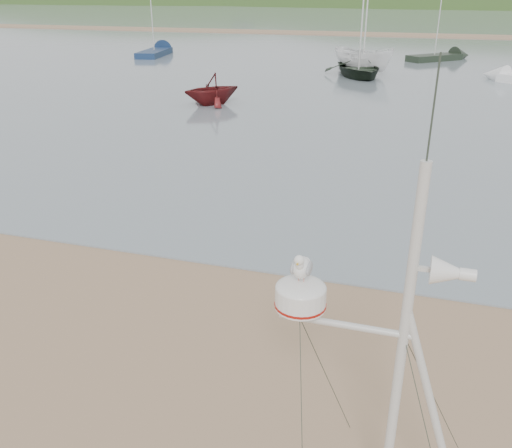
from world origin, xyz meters
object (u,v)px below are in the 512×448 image
(boat_white, at_px, (365,38))
(sailboat_blue_near, at_px, (161,50))
(mast_rig, at_px, (385,429))
(sailboat_dark_mid, at_px, (449,56))
(boat_red, at_px, (211,75))
(boat_dark, at_px, (361,36))

(boat_white, distance_m, sailboat_blue_near, 20.95)
(sailboat_blue_near, bearing_deg, mast_rig, -60.85)
(sailboat_dark_mid, bearing_deg, sailboat_blue_near, -173.60)
(mast_rig, height_order, boat_white, mast_rig)
(boat_red, relative_size, sailboat_blue_near, 0.40)
(mast_rig, relative_size, boat_dark, 0.96)
(mast_rig, xyz_separation_m, boat_white, (-4.43, 35.33, 1.22))
(boat_dark, bearing_deg, boat_red, -141.73)
(boat_white, height_order, sailboat_blue_near, sailboat_blue_near)
(mast_rig, relative_size, sailboat_dark_mid, 0.80)
(mast_rig, relative_size, sailboat_blue_near, 0.68)
(boat_dark, xyz_separation_m, boat_white, (0.07, 1.75, -0.26))
(boat_red, height_order, sailboat_dark_mid, sailboat_dark_mid)
(boat_red, relative_size, boat_white, 0.63)
(mast_rig, height_order, sailboat_dark_mid, sailboat_dark_mid)
(mast_rig, bearing_deg, sailboat_blue_near, 119.15)
(boat_white, height_order, sailboat_dark_mid, sailboat_dark_mid)
(boat_dark, bearing_deg, boat_white, 63.16)
(boat_white, bearing_deg, mast_rig, -143.73)
(boat_dark, distance_m, boat_red, 13.31)
(boat_red, distance_m, sailboat_blue_near, 24.93)
(mast_rig, relative_size, boat_red, 1.70)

